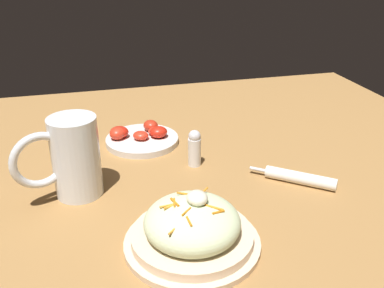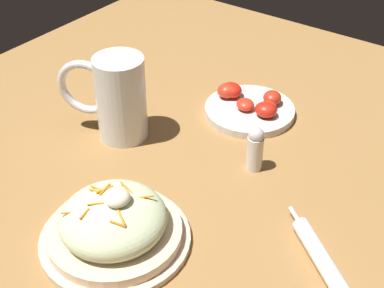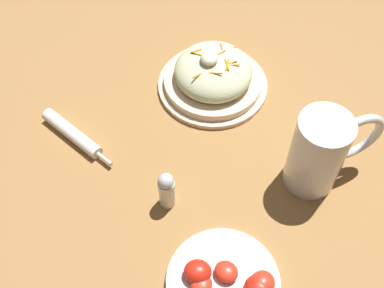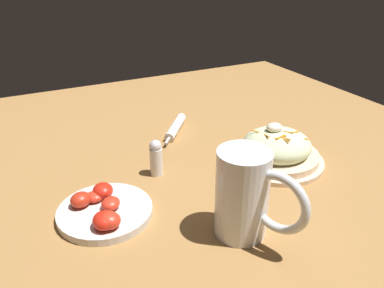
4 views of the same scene
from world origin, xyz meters
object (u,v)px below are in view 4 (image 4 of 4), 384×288
salad_plate (276,150)px  salt_shaker (155,156)px  tomato_plate (104,210)px  beer_mug (244,199)px  napkin_roll (175,127)px

salad_plate → salt_shaker: (0.27, -0.08, 0.01)m
salad_plate → tomato_plate: bearing=3.2°
salad_plate → beer_mug: 0.28m
napkin_roll → tomato_plate: (0.28, 0.29, 0.00)m
beer_mug → napkin_roll: 0.46m
salad_plate → salt_shaker: bearing=-16.4°
salad_plate → tomato_plate: size_ratio=1.25×
salad_plate → napkin_roll: (0.14, -0.27, -0.02)m
tomato_plate → salt_shaker: salt_shaker is taller
napkin_roll → salt_shaker: 0.23m
salad_plate → salt_shaker: salad_plate is taller
tomato_plate → salt_shaker: bearing=-144.8°
beer_mug → tomato_plate: size_ratio=0.91×
napkin_roll → salt_shaker: size_ratio=1.79×
salad_plate → salt_shaker: size_ratio=2.67×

